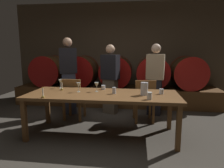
{
  "coord_description": "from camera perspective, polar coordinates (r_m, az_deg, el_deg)",
  "views": [
    {
      "loc": [
        0.58,
        -2.92,
        1.46
      ],
      "look_at": [
        0.13,
        0.6,
        0.86
      ],
      "focal_mm": 32.07,
      "sensor_mm": 36.0,
      "label": 1
    }
  ],
  "objects": [
    {
      "name": "ground_plane",
      "position": [
        3.31,
        -3.62,
        -16.47
      ],
      "size": [
        7.68,
        7.68,
        0.0
      ],
      "primitive_type": "plane",
      "color": "#3F3A33"
    },
    {
      "name": "back_wall",
      "position": [
        5.86,
        1.7,
        8.91
      ],
      "size": [
        5.91,
        0.24,
        2.76
      ],
      "primitive_type": "cube",
      "color": "brown",
      "rests_on": "ground"
    },
    {
      "name": "barrel_shelf",
      "position": [
        5.45,
        1.07,
        -3.24
      ],
      "size": [
        5.32,
        0.9,
        0.48
      ],
      "primitive_type": "cube",
      "color": "brown",
      "rests_on": "ground"
    },
    {
      "name": "wine_barrel_far_left",
      "position": [
        5.85,
        -17.41,
        3.62
      ],
      "size": [
        0.83,
        0.8,
        0.83
      ],
      "color": "brown",
      "rests_on": "barrel_shelf"
    },
    {
      "name": "wine_barrel_left",
      "position": [
        5.53,
        -8.7,
        3.63
      ],
      "size": [
        0.83,
        0.8,
        0.83
      ],
      "color": "#513319",
      "rests_on": "barrel_shelf"
    },
    {
      "name": "wine_barrel_center",
      "position": [
        5.34,
        1.22,
        3.53
      ],
      "size": [
        0.83,
        0.8,
        0.83
      ],
      "color": "#513319",
      "rests_on": "barrel_shelf"
    },
    {
      "name": "wine_barrel_right",
      "position": [
        5.33,
        11.45,
        3.32
      ],
      "size": [
        0.83,
        0.8,
        0.83
      ],
      "color": "brown",
      "rests_on": "barrel_shelf"
    },
    {
      "name": "wine_barrel_far_right",
      "position": [
        5.47,
        20.83,
        3.04
      ],
      "size": [
        0.83,
        0.8,
        0.83
      ],
      "color": "#513319",
      "rests_on": "barrel_shelf"
    },
    {
      "name": "dining_table",
      "position": [
        3.39,
        -2.77,
        -3.74
      ],
      "size": [
        2.53,
        0.95,
        0.74
      ],
      "color": "brown",
      "rests_on": "ground"
    },
    {
      "name": "chair_left",
      "position": [
        4.25,
        -11.02,
        -3.69
      ],
      "size": [
        0.41,
        0.41,
        0.88
      ],
      "rotation": [
        0.0,
        0.0,
        3.11
      ],
      "color": "brown",
      "rests_on": "ground"
    },
    {
      "name": "chair_right",
      "position": [
        4.07,
        9.2,
        -4.23
      ],
      "size": [
        0.45,
        0.45,
        0.88
      ],
      "rotation": [
        0.0,
        0.0,
        3.29
      ],
      "color": "brown",
      "rests_on": "ground"
    },
    {
      "name": "guest_left",
      "position": [
        4.65,
        -12.29,
        2.41
      ],
      "size": [
        0.44,
        0.36,
        1.73
      ],
      "rotation": [
        0.0,
        0.0,
        3.5
      ],
      "color": "#33384C",
      "rests_on": "ground"
    },
    {
      "name": "guest_center",
      "position": [
        4.57,
        -0.49,
        1.48
      ],
      "size": [
        0.44,
        0.35,
        1.58
      ],
      "rotation": [
        0.0,
        0.0,
        2.81
      ],
      "color": "brown",
      "rests_on": "ground"
    },
    {
      "name": "guest_right",
      "position": [
        4.55,
        12.15,
        1.33
      ],
      "size": [
        0.42,
        0.31,
        1.59
      ],
      "rotation": [
        0.0,
        0.0,
        2.93
      ],
      "color": "black",
      "rests_on": "ground"
    },
    {
      "name": "candle_left",
      "position": [
        3.25,
        -19.08,
        -2.93
      ],
      "size": [
        0.05,
        0.05,
        0.17
      ],
      "color": "olive",
      "rests_on": "dining_table"
    },
    {
      "name": "candle_right",
      "position": [
        3.75,
        -14.07,
        -1.05
      ],
      "size": [
        0.05,
        0.05,
        0.17
      ],
      "color": "olive",
      "rests_on": "dining_table"
    },
    {
      "name": "pitcher",
      "position": [
        3.29,
        9.19,
        -1.33
      ],
      "size": [
        0.12,
        0.12,
        0.21
      ],
      "color": "silver",
      "rests_on": "dining_table"
    },
    {
      "name": "wine_glass_left",
      "position": [
        3.95,
        -14.54,
        0.65
      ],
      "size": [
        0.06,
        0.06,
        0.17
      ],
      "color": "silver",
      "rests_on": "dining_table"
    },
    {
      "name": "wine_glass_center",
      "position": [
        3.52,
        -9.55,
        -0.34
      ],
      "size": [
        0.07,
        0.07,
        0.16
      ],
      "color": "silver",
      "rests_on": "dining_table"
    },
    {
      "name": "wine_glass_right",
      "position": [
        3.52,
        -4.42,
        -0.25
      ],
      "size": [
        0.08,
        0.08,
        0.16
      ],
      "color": "silver",
      "rests_on": "dining_table"
    },
    {
      "name": "cup_far_left",
      "position": [
        3.71,
        -2.49,
        -0.95
      ],
      "size": [
        0.07,
        0.07,
        0.08
      ],
      "primitive_type": "cylinder",
      "color": "silver",
      "rests_on": "dining_table"
    },
    {
      "name": "cup_center_left",
      "position": [
        3.34,
        0.6,
        -1.87
      ],
      "size": [
        0.06,
        0.06,
        0.11
      ],
      "primitive_type": "cylinder",
      "color": "silver",
      "rests_on": "dining_table"
    },
    {
      "name": "cup_center_right",
      "position": [
        3.02,
        10.63,
        -3.31
      ],
      "size": [
        0.07,
        0.07,
        0.11
      ],
      "primitive_type": "cylinder",
      "color": "white",
      "rests_on": "dining_table"
    },
    {
      "name": "cup_far_right",
      "position": [
        3.43,
        13.9,
        -2.06
      ],
      "size": [
        0.07,
        0.07,
        0.09
      ],
      "primitive_type": "cylinder",
      "color": "silver",
      "rests_on": "dining_table"
    }
  ]
}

